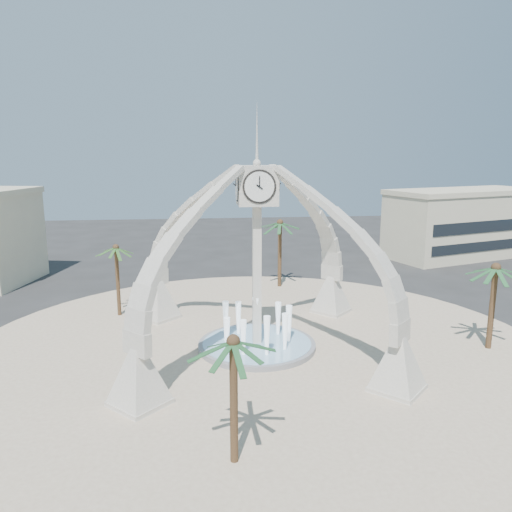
{
  "coord_description": "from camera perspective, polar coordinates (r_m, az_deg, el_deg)",
  "views": [
    {
      "loc": [
        -3.77,
        -31.85,
        13.07
      ],
      "look_at": [
        0.17,
        2.0,
        6.02
      ],
      "focal_mm": 35.0,
      "sensor_mm": 36.0,
      "label": 1
    }
  ],
  "objects": [
    {
      "name": "palm_east",
      "position": [
        36.48,
        25.73,
        -1.32
      ],
      "size": [
        5.05,
        5.05,
        6.43
      ],
      "rotation": [
        0.0,
        0.0,
        -0.32
      ],
      "color": "brown",
      "rests_on": "ground"
    },
    {
      "name": "palm_south",
      "position": [
        20.74,
        -2.62,
        -9.95
      ],
      "size": [
        3.76,
        3.76,
        6.21
      ],
      "rotation": [
        0.0,
        0.0,
        0.02
      ],
      "color": "brown",
      "rests_on": "ground"
    },
    {
      "name": "building_ne",
      "position": [
        69.27,
        22.64,
        3.52
      ],
      "size": [
        21.87,
        14.17,
        8.6
      ],
      "rotation": [
        0.0,
        0.0,
        0.31
      ],
      "color": "beige",
      "rests_on": "ground"
    },
    {
      "name": "palm_north",
      "position": [
        48.65,
        2.76,
        3.72
      ],
      "size": [
        5.34,
        5.34,
        7.21
      ],
      "rotation": [
        0.0,
        0.0,
        -0.44
      ],
      "color": "brown",
      "rests_on": "ground"
    },
    {
      "name": "clock_tower",
      "position": [
        32.74,
        0.1,
        0.09
      ],
      "size": [
        17.94,
        17.94,
        16.3
      ],
      "color": "beige",
      "rests_on": "ground"
    },
    {
      "name": "palm_west",
      "position": [
        41.34,
        -15.72,
        0.81
      ],
      "size": [
        4.25,
        4.25,
        6.3
      ],
      "rotation": [
        0.0,
        0.0,
        -0.4
      ],
      "color": "brown",
      "rests_on": "ground"
    },
    {
      "name": "ground",
      "position": [
        34.63,
        0.1,
        -10.49
      ],
      "size": [
        140.0,
        140.0,
        0.0
      ],
      "primitive_type": "plane",
      "color": "#282828",
      "rests_on": "ground"
    },
    {
      "name": "fountain",
      "position": [
        34.52,
        0.1,
        -10.05
      ],
      "size": [
        8.0,
        8.0,
        3.62
      ],
      "color": "gray",
      "rests_on": "ground"
    },
    {
      "name": "plaza",
      "position": [
        34.62,
        0.1,
        -10.45
      ],
      "size": [
        40.0,
        40.0,
        0.06
      ],
      "primitive_type": "cylinder",
      "color": "beige",
      "rests_on": "ground"
    }
  ]
}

